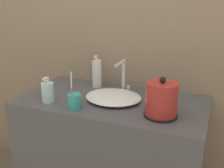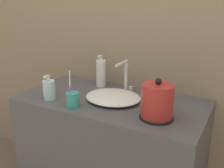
# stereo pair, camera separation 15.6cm
# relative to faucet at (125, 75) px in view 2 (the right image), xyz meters

# --- Properties ---
(wall_back) EXTENTS (6.00, 0.04, 2.60)m
(wall_back) POSITION_rel_faucet_xyz_m (-0.02, 0.16, 0.36)
(wall_back) COLOR gray
(wall_back) RESTS_ON ground_plane
(vanity_counter) EXTENTS (1.13, 0.58, 0.82)m
(vanity_counter) POSITION_rel_faucet_xyz_m (-0.02, -0.15, -0.53)
(vanity_counter) COLOR #4C4C51
(vanity_counter) RESTS_ON ground_plane
(sink_basin) EXTENTS (0.34, 0.30, 0.04)m
(sink_basin) POSITION_rel_faucet_xyz_m (-0.00, -0.16, -0.10)
(sink_basin) COLOR white
(sink_basin) RESTS_ON vanity_counter
(faucet) EXTENTS (0.06, 0.15, 0.21)m
(faucet) POSITION_rel_faucet_xyz_m (0.00, 0.00, 0.00)
(faucet) COLOR silver
(faucet) RESTS_ON vanity_counter
(electric_kettle) EXTENTS (0.18, 0.18, 0.22)m
(electric_kettle) POSITION_rel_faucet_xyz_m (0.31, -0.27, -0.04)
(electric_kettle) COLOR black
(electric_kettle) RESTS_ON vanity_counter
(toothbrush_cup) EXTENTS (0.08, 0.08, 0.21)m
(toothbrush_cup) POSITION_rel_faucet_xyz_m (-0.16, -0.36, -0.08)
(toothbrush_cup) COLOR teal
(toothbrush_cup) RESTS_ON vanity_counter
(lotion_bottle) EXTENTS (0.07, 0.07, 0.22)m
(lotion_bottle) POSITION_rel_faucet_xyz_m (-0.21, 0.04, -0.03)
(lotion_bottle) COLOR white
(lotion_bottle) RESTS_ON vanity_counter
(shampoo_bottle) EXTENTS (0.07, 0.07, 0.15)m
(shampoo_bottle) POSITION_rel_faucet_xyz_m (-0.35, -0.33, -0.06)
(shampoo_bottle) COLOR silver
(shampoo_bottle) RESTS_ON vanity_counter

